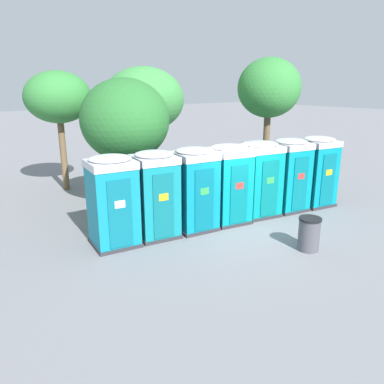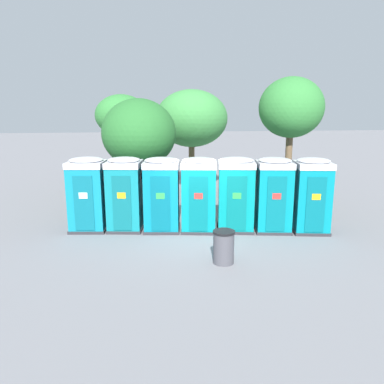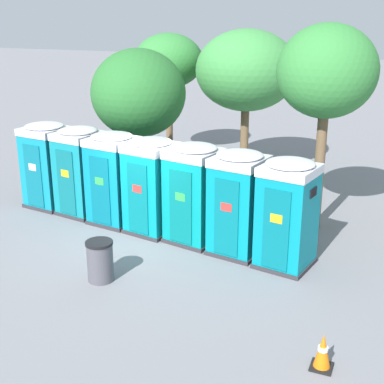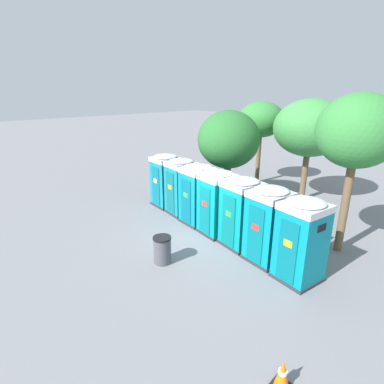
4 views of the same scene
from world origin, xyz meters
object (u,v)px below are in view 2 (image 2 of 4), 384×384
at_px(portapotty_2, 162,194).
at_px(street_tree_0, 122,116).
at_px(portapotty_5, 273,194).
at_px(portapotty_4, 236,194).
at_px(street_tree_2, 139,134).
at_px(street_tree_3, 192,119).
at_px(portapotty_1, 125,194).
at_px(portapotty_6, 311,195).
at_px(street_tree_1, 291,109).
at_px(portapotty_0, 88,194).
at_px(portapotty_3, 199,194).
at_px(trash_can, 224,247).

distance_m(portapotty_2, street_tree_0, 7.50).
bearing_deg(portapotty_5, street_tree_0, 125.41).
relative_size(portapotty_4, street_tree_2, 0.56).
bearing_deg(street_tree_3, portapotty_1, -118.55).
xyz_separation_m(portapotty_6, street_tree_1, (0.21, 2.65, 2.86)).
relative_size(portapotty_6, street_tree_2, 0.56).
distance_m(portapotty_0, street_tree_1, 8.37).
distance_m(portapotty_1, street_tree_1, 7.25).
xyz_separation_m(portapotty_3, trash_can, (0.22, -2.93, -0.82)).
height_order(portapotty_1, street_tree_0, street_tree_0).
bearing_deg(portapotty_0, portapotty_2, -9.22).
height_order(portapotty_2, trash_can, portapotty_2).
distance_m(street_tree_0, trash_can, 10.98).
bearing_deg(street_tree_1, portapotty_5, -121.36).
height_order(portapotty_1, portapotty_4, same).
relative_size(portapotty_1, portapotty_5, 1.00).
height_order(street_tree_2, street_tree_3, street_tree_3).
bearing_deg(street_tree_1, portapotty_3, -153.15).
bearing_deg(portapotty_6, street_tree_3, 114.93).
distance_m(portapotty_5, street_tree_3, 7.20).
height_order(portapotty_5, street_tree_2, street_tree_2).
relative_size(portapotty_5, street_tree_1, 0.47).
bearing_deg(portapotty_3, street_tree_1, 26.85).
height_order(portapotty_5, street_tree_3, street_tree_3).
bearing_deg(street_tree_1, street_tree_0, 143.14).
relative_size(portapotty_3, street_tree_0, 0.52).
height_order(portapotty_0, portapotty_6, same).
height_order(street_tree_1, street_tree_2, street_tree_1).
distance_m(street_tree_0, street_tree_3, 3.53).
bearing_deg(portapotty_4, street_tree_1, 38.47).
relative_size(portapotty_0, trash_can, 2.77).
xyz_separation_m(portapotty_1, portapotty_4, (3.77, -0.57, -0.00)).
relative_size(portapotty_2, trash_can, 2.77).
bearing_deg(street_tree_3, trash_can, -92.41).
distance_m(street_tree_1, street_tree_2, 6.11).
height_order(portapotty_2, street_tree_1, street_tree_1).
height_order(portapotty_4, street_tree_3, street_tree_3).
xyz_separation_m(street_tree_0, trash_can, (3.02, -10.02, -3.33)).
bearing_deg(street_tree_2, street_tree_1, -10.13).
bearing_deg(portapotty_6, portapotty_4, 168.59).
height_order(portapotty_3, portapotty_4, same).
xyz_separation_m(portapotty_3, street_tree_3, (0.60, 6.14, 2.39)).
xyz_separation_m(street_tree_0, street_tree_1, (6.77, -5.08, 0.35)).
distance_m(portapotty_6, street_tree_1, 3.91).
xyz_separation_m(portapotty_0, portapotty_2, (2.51, -0.41, 0.00)).
relative_size(street_tree_0, street_tree_3, 0.96).
height_order(portapotty_1, trash_can, portapotty_1).
distance_m(portapotty_0, trash_can, 5.38).
relative_size(portapotty_4, trash_can, 2.77).
bearing_deg(portapotty_4, portapotty_5, -11.09).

